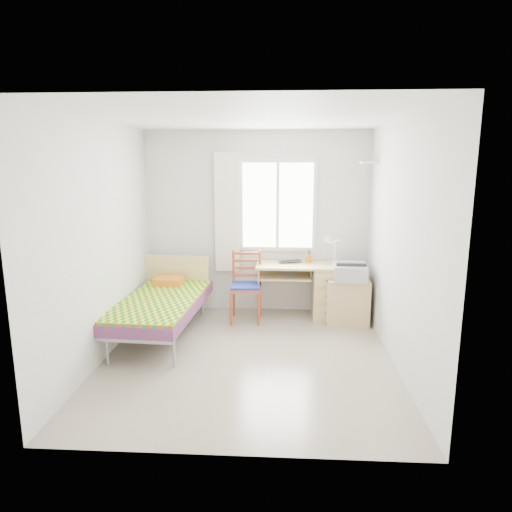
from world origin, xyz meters
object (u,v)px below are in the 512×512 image
(desk, at_px, (323,289))
(printer, at_px, (350,271))
(bed, at_px, (162,303))
(chair, at_px, (247,282))
(cabinet, at_px, (347,300))

(desk, relative_size, printer, 2.31)
(printer, bearing_deg, desk, 150.04)
(bed, relative_size, chair, 2.07)
(chair, relative_size, printer, 1.84)
(bed, height_order, chair, chair)
(printer, bearing_deg, bed, -163.37)
(desk, height_order, cabinet, desk)
(bed, distance_m, desk, 2.23)
(bed, distance_m, chair, 1.20)
(chair, height_order, cabinet, chair)
(cabinet, bearing_deg, printer, -72.60)
(bed, xyz_separation_m, chair, (1.03, 0.60, 0.13))
(bed, relative_size, desk, 1.64)
(bed, height_order, cabinet, bed)
(chair, xyz_separation_m, printer, (1.39, -0.04, 0.18))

